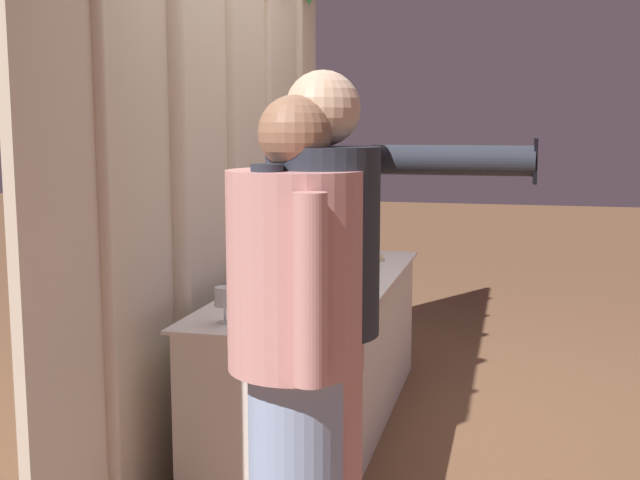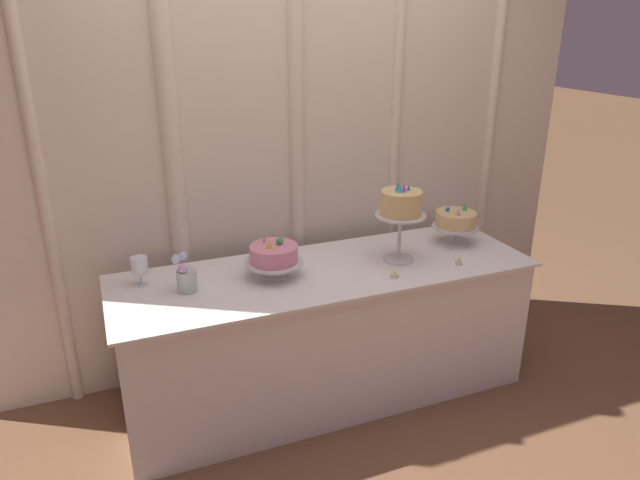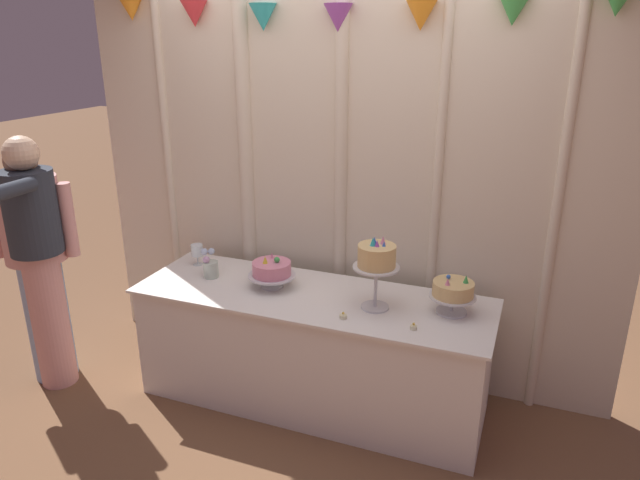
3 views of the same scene
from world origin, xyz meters
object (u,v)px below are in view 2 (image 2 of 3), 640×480
at_px(cake_table, 326,333).
at_px(flower_vase, 186,277).
at_px(cake_display_leftmost, 274,255).
at_px(wine_glass, 139,266).
at_px(tealight_far_left, 394,275).
at_px(cake_display_center, 401,207).
at_px(tealight_near_left, 459,262).
at_px(cake_display_rightmost, 456,221).

xyz_separation_m(cake_table, flower_vase, (-0.70, 0.02, 0.44)).
bearing_deg(cake_table, cake_display_leftmost, 175.75).
distance_m(wine_glass, flower_vase, 0.24).
bearing_deg(tealight_far_left, cake_display_center, 56.20).
bearing_deg(wine_glass, tealight_near_left, -13.15).
distance_m(cake_display_rightmost, wine_glass, 1.69).
distance_m(cake_table, tealight_near_left, 0.78).
xyz_separation_m(cake_display_leftmost, tealight_far_left, (0.54, -0.23, -0.10)).
bearing_deg(cake_display_leftmost, cake_table, -4.25).
bearing_deg(tealight_far_left, wine_glass, 161.94).
distance_m(wine_glass, tealight_far_left, 1.22).
xyz_separation_m(cake_display_leftmost, cake_display_rightmost, (1.07, 0.05, 0.02)).
bearing_deg(cake_display_leftmost, tealight_near_left, -13.24).
bearing_deg(cake_display_rightmost, wine_glass, 176.82).
relative_size(wine_glass, tealight_far_left, 3.42).
distance_m(flower_vase, tealight_near_left, 1.37).
xyz_separation_m(cake_display_center, cake_display_rightmost, (0.41, 0.10, -0.16)).
relative_size(cake_display_center, cake_display_rightmost, 1.65).
xyz_separation_m(cake_display_leftmost, flower_vase, (-0.43, -0.00, -0.04)).
xyz_separation_m(cake_display_rightmost, tealight_near_left, (-0.15, -0.27, -0.12)).
bearing_deg(tealight_far_left, tealight_near_left, 2.61).
bearing_deg(flower_vase, tealight_far_left, -13.37).
bearing_deg(tealight_near_left, flower_vase, 171.05).
xyz_separation_m(cake_display_center, tealight_far_left, (-0.12, -0.19, -0.28)).
distance_m(cake_table, flower_vase, 0.82).
bearing_deg(tealight_far_left, cake_display_leftmost, 156.51).
height_order(wine_glass, tealight_near_left, wine_glass).
xyz_separation_m(cake_table, tealight_near_left, (0.66, -0.20, 0.38)).
height_order(cake_table, cake_display_rightmost, cake_display_rightmost).
relative_size(cake_display_rightmost, wine_glass, 1.81).
distance_m(cake_display_leftmost, cake_display_center, 0.69).
height_order(cake_display_rightmost, tealight_far_left, cake_display_rightmost).
xyz_separation_m(wine_glass, flower_vase, (0.19, -0.15, -0.03)).
height_order(flower_vase, tealight_far_left, flower_vase).
bearing_deg(wine_glass, cake_display_leftmost, -13.02).
xyz_separation_m(cake_display_rightmost, tealight_far_left, (-0.54, -0.28, -0.12)).
bearing_deg(cake_display_center, wine_glass, 171.53).
bearing_deg(tealight_near_left, cake_display_rightmost, 60.15).
distance_m(tealight_far_left, tealight_near_left, 0.38).
bearing_deg(tealight_far_left, flower_vase, 166.63).
relative_size(cake_table, wine_glass, 15.07).
distance_m(cake_display_leftmost, tealight_far_left, 0.60).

